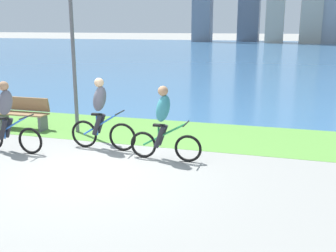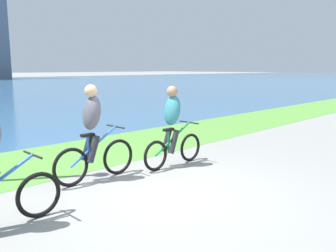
% 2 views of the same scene
% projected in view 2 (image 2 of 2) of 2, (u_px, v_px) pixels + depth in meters
% --- Properties ---
extents(ground_plane, '(300.00, 300.00, 0.00)m').
position_uv_depth(ground_plane, '(163.00, 193.00, 5.67)').
color(ground_plane, gray).
extents(grass_strip_bayside, '(120.00, 2.82, 0.01)m').
position_uv_depth(grass_strip_bayside, '(63.00, 157.00, 7.92)').
color(grass_strip_bayside, '#59933D').
rests_on(grass_strip_bayside, ground).
extents(cyclist_lead, '(1.63, 0.52, 1.64)m').
position_uv_depth(cyclist_lead, '(173.00, 126.00, 7.09)').
color(cyclist_lead, black).
rests_on(cyclist_lead, ground).
extents(cyclist_trailing, '(1.67, 0.52, 1.71)m').
position_uv_depth(cyclist_trailing, '(93.00, 134.00, 6.17)').
color(cyclist_trailing, black).
rests_on(cyclist_trailing, ground).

